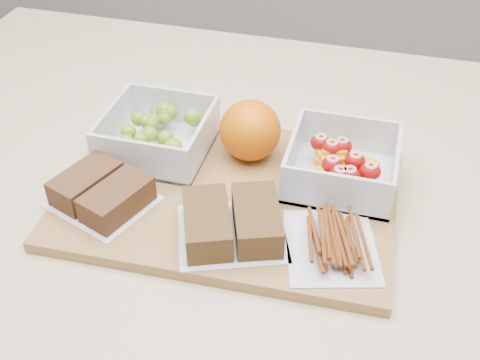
{
  "coord_description": "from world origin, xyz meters",
  "views": [
    {
      "loc": [
        0.16,
        -0.59,
        1.41
      ],
      "look_at": [
        0.01,
        -0.01,
        0.93
      ],
      "focal_mm": 45.0,
      "sensor_mm": 36.0,
      "label": 1
    }
  ],
  "objects_px": {
    "cutting_board": "(230,194)",
    "pretzel_bag": "(332,239)",
    "sandwich_bag_center": "(232,222)",
    "orange": "(250,130)",
    "fruit_container": "(342,166)",
    "sandwich_bag_left": "(102,192)",
    "grape_container": "(160,134)"
  },
  "relations": [
    {
      "from": "sandwich_bag_left",
      "to": "sandwich_bag_center",
      "type": "xyz_separation_m",
      "value": [
        0.17,
        -0.01,
        0.0
      ]
    },
    {
      "from": "orange",
      "to": "grape_container",
      "type": "bearing_deg",
      "value": -172.11
    },
    {
      "from": "cutting_board",
      "to": "fruit_container",
      "type": "xyz_separation_m",
      "value": [
        0.13,
        0.06,
        0.03
      ]
    },
    {
      "from": "cutting_board",
      "to": "pretzel_bag",
      "type": "xyz_separation_m",
      "value": [
        0.14,
        -0.07,
        0.02
      ]
    },
    {
      "from": "fruit_container",
      "to": "sandwich_bag_left",
      "type": "xyz_separation_m",
      "value": [
        -0.28,
        -0.12,
        -0.0
      ]
    },
    {
      "from": "grape_container",
      "to": "fruit_container",
      "type": "xyz_separation_m",
      "value": [
        0.25,
        -0.0,
        -0.0
      ]
    },
    {
      "from": "pretzel_bag",
      "to": "fruit_container",
      "type": "bearing_deg",
      "value": 93.28
    },
    {
      "from": "fruit_container",
      "to": "sandwich_bag_center",
      "type": "bearing_deg",
      "value": -128.54
    },
    {
      "from": "grape_container",
      "to": "pretzel_bag",
      "type": "bearing_deg",
      "value": -26.7
    },
    {
      "from": "fruit_container",
      "to": "orange",
      "type": "height_order",
      "value": "orange"
    },
    {
      "from": "fruit_container",
      "to": "pretzel_bag",
      "type": "relative_size",
      "value": 0.93
    },
    {
      "from": "cutting_board",
      "to": "sandwich_bag_center",
      "type": "distance_m",
      "value": 0.09
    },
    {
      "from": "sandwich_bag_left",
      "to": "sandwich_bag_center",
      "type": "bearing_deg",
      "value": -3.95
    },
    {
      "from": "sandwich_bag_left",
      "to": "orange",
      "type": "bearing_deg",
      "value": 43.58
    },
    {
      "from": "fruit_container",
      "to": "pretzel_bag",
      "type": "bearing_deg",
      "value": -86.72
    },
    {
      "from": "fruit_container",
      "to": "orange",
      "type": "xyz_separation_m",
      "value": [
        -0.13,
        0.02,
        0.02
      ]
    },
    {
      "from": "cutting_board",
      "to": "fruit_container",
      "type": "distance_m",
      "value": 0.15
    },
    {
      "from": "cutting_board",
      "to": "sandwich_bag_center",
      "type": "relative_size",
      "value": 2.68
    },
    {
      "from": "sandwich_bag_center",
      "to": "pretzel_bag",
      "type": "distance_m",
      "value": 0.12
    },
    {
      "from": "orange",
      "to": "sandwich_bag_left",
      "type": "distance_m",
      "value": 0.21
    },
    {
      "from": "grape_container",
      "to": "sandwich_bag_center",
      "type": "relative_size",
      "value": 0.88
    },
    {
      "from": "sandwich_bag_center",
      "to": "orange",
      "type": "bearing_deg",
      "value": 96.86
    },
    {
      "from": "grape_container",
      "to": "sandwich_bag_left",
      "type": "xyz_separation_m",
      "value": [
        -0.03,
        -0.13,
        -0.01
      ]
    },
    {
      "from": "pretzel_bag",
      "to": "orange",
      "type": "bearing_deg",
      "value": 132.4
    },
    {
      "from": "cutting_board",
      "to": "fruit_container",
      "type": "height_order",
      "value": "fruit_container"
    },
    {
      "from": "fruit_container",
      "to": "pretzel_bag",
      "type": "height_order",
      "value": "fruit_container"
    },
    {
      "from": "grape_container",
      "to": "sandwich_bag_left",
      "type": "height_order",
      "value": "grape_container"
    },
    {
      "from": "cutting_board",
      "to": "pretzel_bag",
      "type": "distance_m",
      "value": 0.16
    },
    {
      "from": "orange",
      "to": "pretzel_bag",
      "type": "distance_m",
      "value": 0.2
    },
    {
      "from": "sandwich_bag_left",
      "to": "sandwich_bag_center",
      "type": "relative_size",
      "value": 0.91
    },
    {
      "from": "cutting_board",
      "to": "grape_container",
      "type": "distance_m",
      "value": 0.14
    },
    {
      "from": "orange",
      "to": "sandwich_bag_left",
      "type": "relative_size",
      "value": 0.58
    }
  ]
}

